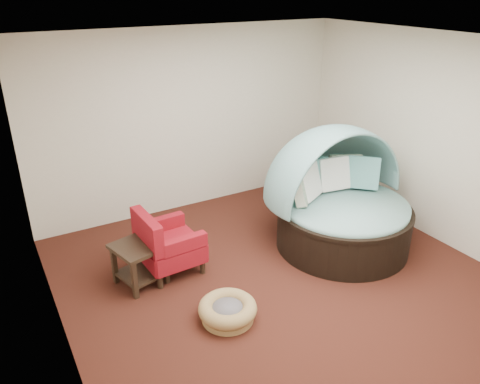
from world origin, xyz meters
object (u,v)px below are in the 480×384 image
pet_basket (228,310)px  red_armchair (166,244)px  canopy_daybed (340,192)px  side_table (139,258)px

pet_basket → red_armchair: 1.25m
canopy_daybed → pet_basket: (-2.11, -0.69, -0.65)m
canopy_daybed → side_table: size_ratio=2.92×
pet_basket → red_armchair: size_ratio=0.87×
pet_basket → side_table: side_table is taller
canopy_daybed → pet_basket: size_ratio=2.66×
canopy_daybed → pet_basket: bearing=-162.2°
pet_basket → side_table: bearing=117.5°
side_table → pet_basket: bearing=-62.5°
pet_basket → red_armchair: bearing=99.9°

